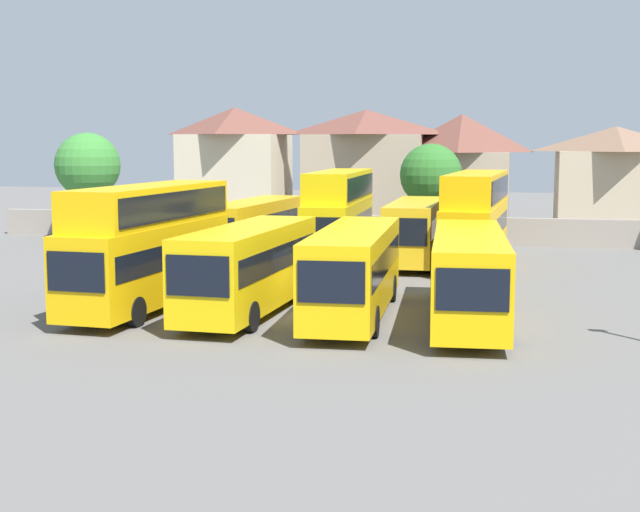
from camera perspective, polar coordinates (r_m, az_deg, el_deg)
ground at (r=51.77m, az=3.53°, el=-0.04°), size 140.00×140.00×0.00m
depot_boundary_wall at (r=58.81m, az=4.62°, el=1.71°), size 56.00×0.50×1.80m
bus_1 at (r=35.89m, az=-10.88°, el=1.04°), size 3.14×10.89×4.92m
bus_2 at (r=34.34m, az=-4.54°, el=-0.53°), size 2.93×10.51×3.39m
bus_3 at (r=33.67m, az=2.22°, el=-0.69°), size 2.99×11.52×3.36m
bus_4 at (r=33.20m, az=9.51°, el=-0.97°), size 3.31×12.05×3.28m
bus_5 at (r=50.60m, az=-4.31°, el=1.94°), size 3.19×11.66×3.30m
bus_6 at (r=49.41m, az=1.23°, el=2.92°), size 2.74×10.78×5.02m
bus_7 at (r=48.67m, az=6.11°, el=1.77°), size 2.64×10.14×3.40m
bus_8 at (r=48.61m, az=9.97°, el=2.71°), size 3.23×11.99×4.98m
house_terrace_left at (r=71.27m, az=-5.46°, el=5.78°), size 8.08×7.06×9.33m
house_terrace_centre at (r=68.94m, az=2.95°, el=5.64°), size 9.24×7.15×9.08m
house_terrace_right at (r=68.58m, az=9.04°, el=5.41°), size 7.53×7.05×8.71m
house_terrace_far_right at (r=68.92m, az=18.36°, el=4.73°), size 8.66×7.93×7.76m
tree_behind_wall at (r=60.80m, az=7.11°, el=5.16°), size 4.22×4.22×6.52m
tree_right_of_lot at (r=61.69m, az=-14.66°, el=5.61°), size 4.34×4.34×7.25m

